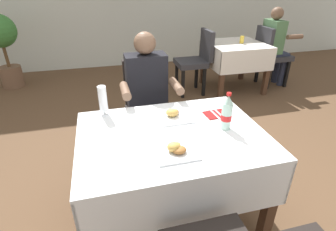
% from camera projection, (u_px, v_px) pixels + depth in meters
% --- Properties ---
extents(ground_plane, '(11.00, 11.00, 0.00)m').
position_uv_depth(ground_plane, '(183.00, 208.00, 2.13)').
color(ground_plane, brown).
extents(main_dining_table, '(1.23, 0.92, 0.75)m').
position_uv_depth(main_dining_table, '(172.00, 153.00, 1.81)').
color(main_dining_table, white).
rests_on(main_dining_table, ground).
extents(chair_far_diner_seat, '(0.44, 0.50, 0.97)m').
position_uv_depth(chair_far_diner_seat, '(149.00, 105.00, 2.55)').
color(chair_far_diner_seat, black).
rests_on(chair_far_diner_seat, ground).
extents(seated_diner_far, '(0.50, 0.46, 1.26)m').
position_uv_depth(seated_diner_far, '(148.00, 95.00, 2.38)').
color(seated_diner_far, '#282D42').
rests_on(seated_diner_far, ground).
extents(plate_near_camera, '(0.25, 0.25, 0.07)m').
position_uv_depth(plate_near_camera, '(175.00, 149.00, 1.53)').
color(plate_near_camera, white).
rests_on(plate_near_camera, main_dining_table).
extents(plate_far_diner, '(0.24, 0.24, 0.07)m').
position_uv_depth(plate_far_diner, '(174.00, 115.00, 1.92)').
color(plate_far_diner, white).
rests_on(plate_far_diner, main_dining_table).
extents(beer_glass_left, '(0.07, 0.07, 0.23)m').
position_uv_depth(beer_glass_left, '(103.00, 100.00, 1.90)').
color(beer_glass_left, white).
rests_on(beer_glass_left, main_dining_table).
extents(cola_bottle_primary, '(0.07, 0.07, 0.26)m').
position_uv_depth(cola_bottle_primary, '(227.00, 113.00, 1.73)').
color(cola_bottle_primary, silver).
rests_on(cola_bottle_primary, main_dining_table).
extents(napkin_cutlery_set, '(0.18, 0.19, 0.01)m').
position_uv_depth(napkin_cutlery_set, '(216.00, 114.00, 1.96)').
color(napkin_cutlery_set, maroon).
rests_on(napkin_cutlery_set, main_dining_table).
extents(background_dining_table, '(0.87, 0.86, 0.75)m').
position_uv_depth(background_dining_table, '(235.00, 55.00, 4.15)').
color(background_dining_table, white).
rests_on(background_dining_table, ground).
extents(background_chair_left, '(0.50, 0.44, 0.97)m').
position_uv_depth(background_chair_left, '(196.00, 58.00, 4.01)').
color(background_chair_left, '#2D2D33').
rests_on(background_chair_left, ground).
extents(background_chair_right, '(0.50, 0.44, 0.97)m').
position_uv_depth(background_chair_right, '(270.00, 53.00, 4.30)').
color(background_chair_right, '#2D2D33').
rests_on(background_chair_right, ground).
extents(background_patron, '(0.46, 0.50, 1.26)m').
position_uv_depth(background_patron, '(275.00, 43.00, 4.23)').
color(background_patron, '#282D42').
rests_on(background_patron, ground).
extents(background_table_tumbler, '(0.06, 0.06, 0.11)m').
position_uv_depth(background_table_tumbler, '(242.00, 40.00, 4.03)').
color(background_table_tumbler, gold).
rests_on(background_table_tumbler, background_dining_table).
extents(potted_plant_corner, '(0.51, 0.51, 1.18)m').
position_uv_depth(potted_plant_corner, '(2.00, 42.00, 4.14)').
color(potted_plant_corner, brown).
rests_on(potted_plant_corner, ground).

